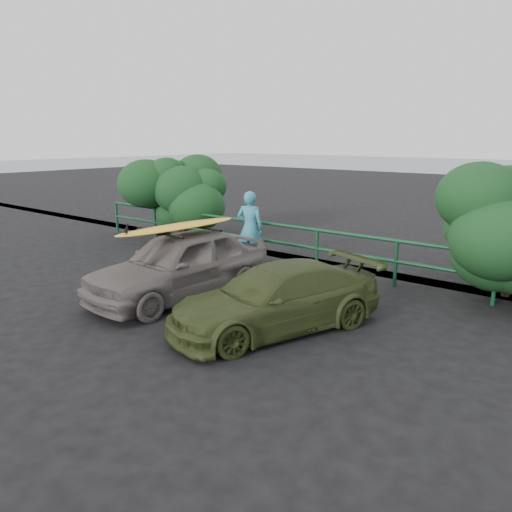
% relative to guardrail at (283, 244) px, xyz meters
% --- Properties ---
extents(ground, '(80.00, 80.00, 0.00)m').
position_rel_guardrail_xyz_m(ground, '(0.00, -5.00, -0.52)').
color(ground, black).
extents(guardrail, '(14.00, 0.08, 1.04)m').
position_rel_guardrail_xyz_m(guardrail, '(0.00, 0.00, 0.00)').
color(guardrail, '#134527').
rests_on(guardrail, ground).
extents(shrub_left, '(3.20, 2.40, 2.38)m').
position_rel_guardrail_xyz_m(shrub_left, '(-4.80, 0.40, 0.67)').
color(shrub_left, '#19451E').
rests_on(shrub_left, ground).
extents(shrub_right, '(3.20, 2.40, 2.45)m').
position_rel_guardrail_xyz_m(shrub_right, '(5.00, 0.50, 0.71)').
color(shrub_right, '#19451E').
rests_on(shrub_right, ground).
extents(sedan, '(1.79, 4.05, 1.36)m').
position_rel_guardrail_xyz_m(sedan, '(-0.02, -3.45, 0.16)').
color(sedan, '#6A625F').
rests_on(sedan, ground).
extents(olive_vehicle, '(2.70, 4.04, 1.09)m').
position_rel_guardrail_xyz_m(olive_vehicle, '(2.52, -3.63, 0.02)').
color(olive_vehicle, '#37431D').
rests_on(olive_vehicle, ground).
extents(man, '(0.79, 0.65, 1.86)m').
position_rel_guardrail_xyz_m(man, '(-0.67, -0.51, 0.41)').
color(man, teal).
rests_on(man, ground).
extents(roof_rack, '(1.46, 1.06, 0.05)m').
position_rel_guardrail_xyz_m(roof_rack, '(-0.02, -3.45, 0.86)').
color(roof_rack, black).
rests_on(roof_rack, sedan).
extents(surfboard, '(0.73, 2.90, 0.09)m').
position_rel_guardrail_xyz_m(surfboard, '(-0.02, -3.45, 0.93)').
color(surfboard, yellow).
rests_on(surfboard, roof_rack).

